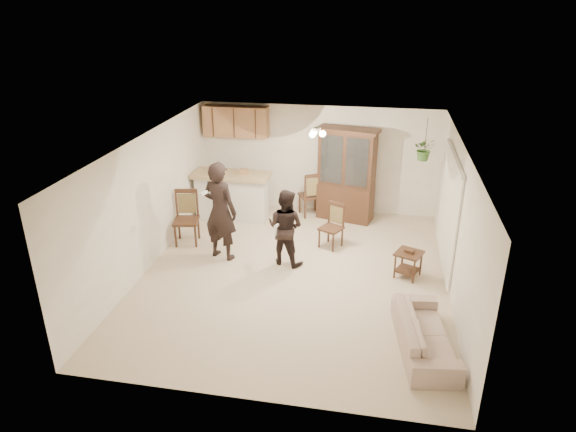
% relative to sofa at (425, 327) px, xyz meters
% --- Properties ---
extents(floor, '(6.50, 6.50, 0.00)m').
position_rel_sofa_xyz_m(floor, '(-2.22, 1.78, -0.37)').
color(floor, beige).
rests_on(floor, ground).
extents(ceiling, '(5.50, 6.50, 0.02)m').
position_rel_sofa_xyz_m(ceiling, '(-2.22, 1.78, 2.13)').
color(ceiling, white).
rests_on(ceiling, wall_back).
extents(wall_back, '(5.50, 0.02, 2.50)m').
position_rel_sofa_xyz_m(wall_back, '(-2.22, 5.03, 0.88)').
color(wall_back, white).
rests_on(wall_back, ground).
extents(wall_front, '(5.50, 0.02, 2.50)m').
position_rel_sofa_xyz_m(wall_front, '(-2.22, -1.47, 0.88)').
color(wall_front, white).
rests_on(wall_front, ground).
extents(wall_left, '(0.02, 6.50, 2.50)m').
position_rel_sofa_xyz_m(wall_left, '(-4.97, 1.78, 0.88)').
color(wall_left, white).
rests_on(wall_left, ground).
extents(wall_right, '(0.02, 6.50, 2.50)m').
position_rel_sofa_xyz_m(wall_right, '(0.53, 1.78, 0.88)').
color(wall_right, white).
rests_on(wall_right, ground).
extents(breakfast_bar, '(1.60, 0.55, 1.00)m').
position_rel_sofa_xyz_m(breakfast_bar, '(-4.07, 4.13, 0.13)').
color(breakfast_bar, silver).
rests_on(breakfast_bar, floor).
extents(bar_top, '(1.75, 0.70, 0.08)m').
position_rel_sofa_xyz_m(bar_top, '(-4.07, 4.13, 0.68)').
color(bar_top, tan).
rests_on(bar_top, breakfast_bar).
extents(upper_cabinets, '(1.50, 0.34, 0.70)m').
position_rel_sofa_xyz_m(upper_cabinets, '(-4.12, 4.85, 1.73)').
color(upper_cabinets, olive).
rests_on(upper_cabinets, wall_back).
extents(vertical_blinds, '(0.06, 2.30, 2.10)m').
position_rel_sofa_xyz_m(vertical_blinds, '(0.49, 2.68, 0.73)').
color(vertical_blinds, silver).
rests_on(vertical_blinds, wall_right).
extents(ceiling_fixture, '(0.36, 0.36, 0.20)m').
position_rel_sofa_xyz_m(ceiling_fixture, '(-2.02, 2.98, 2.03)').
color(ceiling_fixture, '#F9EBBB').
rests_on(ceiling_fixture, ceiling).
extents(hanging_plant, '(0.43, 0.37, 0.48)m').
position_rel_sofa_xyz_m(hanging_plant, '(0.08, 4.18, 1.48)').
color(hanging_plant, '#2A5F26').
rests_on(hanging_plant, ceiling).
extents(plant_cord, '(0.01, 0.01, 0.65)m').
position_rel_sofa_xyz_m(plant_cord, '(0.08, 4.18, 1.81)').
color(plant_cord, black).
rests_on(plant_cord, ceiling).
extents(sofa, '(0.99, 1.96, 0.73)m').
position_rel_sofa_xyz_m(sofa, '(0.00, 0.00, 0.00)').
color(sofa, beige).
rests_on(sofa, floor).
extents(adult, '(0.76, 0.61, 1.80)m').
position_rel_sofa_xyz_m(adult, '(-3.74, 2.23, 0.53)').
color(adult, black).
rests_on(adult, floor).
extents(child, '(0.77, 0.68, 1.35)m').
position_rel_sofa_xyz_m(child, '(-2.48, 2.22, 0.31)').
color(child, black).
rests_on(child, floor).
extents(china_hutch, '(1.43, 0.82, 2.11)m').
position_rel_sofa_xyz_m(china_hutch, '(-1.53, 4.59, 0.68)').
color(china_hutch, '#362013').
rests_on(china_hutch, floor).
extents(side_table, '(0.59, 0.59, 0.55)m').
position_rel_sofa_xyz_m(side_table, '(-0.17, 2.10, -0.11)').
color(side_table, '#362013').
rests_on(side_table, floor).
extents(chair_bar, '(0.58, 0.58, 1.12)m').
position_rel_sofa_xyz_m(chair_bar, '(-4.64, 2.70, -0.05)').
color(chair_bar, '#362013').
rests_on(chair_bar, floor).
extents(chair_hutch_left, '(0.55, 0.55, 0.92)m').
position_rel_sofa_xyz_m(chair_hutch_left, '(-1.69, 3.06, -0.11)').
color(chair_hutch_left, '#362013').
rests_on(chair_hutch_left, floor).
extents(chair_hutch_right, '(0.64, 0.64, 1.06)m').
position_rel_sofa_xyz_m(chair_hutch_right, '(-2.34, 4.65, -0.07)').
color(chair_hutch_right, '#362013').
rests_on(chair_hutch_right, floor).
extents(controller_adult, '(0.10, 0.18, 0.05)m').
position_rel_sofa_xyz_m(controller_adult, '(-3.88, 1.79, 1.13)').
color(controller_adult, silver).
rests_on(controller_adult, adult).
extents(controller_child, '(0.08, 0.14, 0.04)m').
position_rel_sofa_xyz_m(controller_child, '(-2.58, 1.89, 0.55)').
color(controller_child, silver).
rests_on(controller_child, child).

